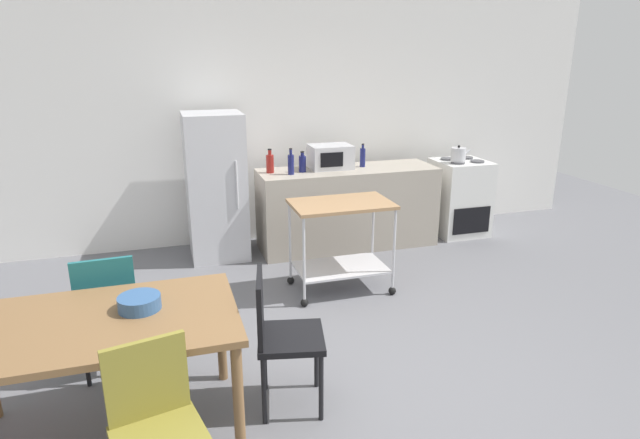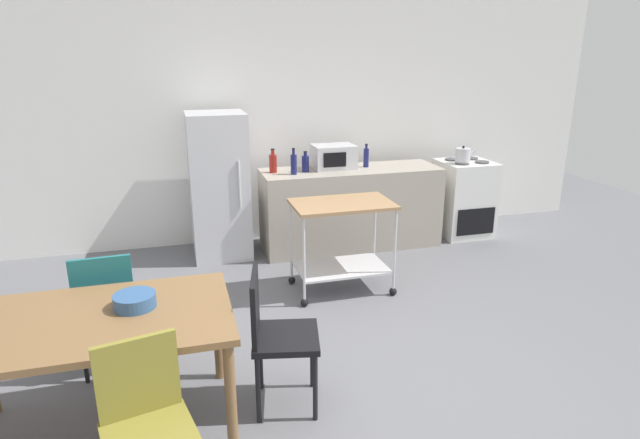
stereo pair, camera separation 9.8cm
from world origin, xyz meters
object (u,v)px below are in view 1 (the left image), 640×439
(chair_black, at_px, (280,331))
(bottle_soda, at_px, (291,164))
(kitchen_cart, at_px, (341,232))
(bottle_soy_sauce, at_px, (302,163))
(refrigerator, at_px, (216,187))
(bottle_wine, at_px, (363,157))
(kettle, at_px, (458,155))
(dining_table, at_px, (99,333))
(chair_teal, at_px, (108,305))
(stove_oven, at_px, (459,197))
(fruit_bowl, at_px, (139,303))
(microwave, at_px, (330,157))
(chair_olive, at_px, (156,424))
(bottle_hot_sauce, at_px, (270,163))

(chair_black, relative_size, bottle_soda, 3.19)
(kitchen_cart, bearing_deg, bottle_soy_sauce, 93.09)
(refrigerator, xyz_separation_m, bottle_wine, (1.64, -0.05, 0.24))
(bottle_soy_sauce, relative_size, kettle, 0.94)
(dining_table, distance_m, chair_teal, 0.70)
(bottle_soy_sauce, bearing_deg, stove_oven, 0.78)
(chair_black, relative_size, fruit_bowl, 3.75)
(dining_table, xyz_separation_m, bottle_wine, (2.59, 2.69, 0.34))
(microwave, bearing_deg, dining_table, -129.19)
(kitchen_cart, bearing_deg, kettle, 29.99)
(chair_teal, relative_size, kettle, 3.71)
(dining_table, xyz_separation_m, chair_teal, (-0.02, 0.68, -0.15))
(dining_table, relative_size, refrigerator, 0.97)
(chair_olive, xyz_separation_m, kitchen_cart, (1.65, 2.18, 0.05))
(stove_oven, bearing_deg, chair_teal, -152.93)
(chair_teal, distance_m, chair_black, 1.23)
(refrigerator, relative_size, fruit_bowl, 6.52)
(chair_teal, bearing_deg, microwave, -140.43)
(bottle_wine, bearing_deg, kettle, -6.75)
(chair_olive, bearing_deg, bottle_hot_sauce, 56.42)
(chair_black, xyz_separation_m, microwave, (1.21, 2.72, 0.51))
(chair_olive, relative_size, chair_black, 1.00)
(dining_table, distance_m, fruit_bowl, 0.26)
(refrigerator, xyz_separation_m, kettle, (2.78, -0.18, 0.23))
(bottle_soy_sauce, bearing_deg, kitchen_cart, -86.91)
(chair_black, bearing_deg, stove_oven, -34.98)
(bottle_hot_sauce, distance_m, fruit_bowl, 2.93)
(stove_oven, bearing_deg, kitchen_cart, -149.34)
(bottle_hot_sauce, bearing_deg, fruit_bowl, -116.56)
(bottle_soy_sauce, height_order, microwave, microwave)
(chair_olive, height_order, bottle_wine, bottle_wine)
(chair_black, height_order, fruit_bowl, chair_black)
(kitchen_cart, relative_size, microwave, 1.98)
(bottle_soy_sauce, bearing_deg, bottle_wine, 5.02)
(bottle_hot_sauce, bearing_deg, stove_oven, -0.76)
(stove_oven, distance_m, bottle_wine, 1.38)
(dining_table, bearing_deg, microwave, 50.81)
(dining_table, relative_size, microwave, 3.26)
(chair_black, distance_m, microwave, 3.02)
(bottle_soda, xyz_separation_m, microwave, (0.50, 0.18, 0.02))
(chair_olive, height_order, stove_oven, stove_oven)
(microwave, bearing_deg, chair_olive, -119.80)
(dining_table, bearing_deg, bottle_soda, 55.90)
(chair_olive, xyz_separation_m, bottle_wine, (2.31, 3.35, 0.49))
(bottle_soy_sauce, relative_size, fruit_bowl, 0.94)
(bottle_hot_sauce, height_order, fruit_bowl, bottle_hot_sauce)
(chair_teal, relative_size, microwave, 1.93)
(stove_oven, bearing_deg, kettle, -140.33)
(chair_olive, height_order, microwave, microwave)
(chair_teal, bearing_deg, bottle_wine, -145.16)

